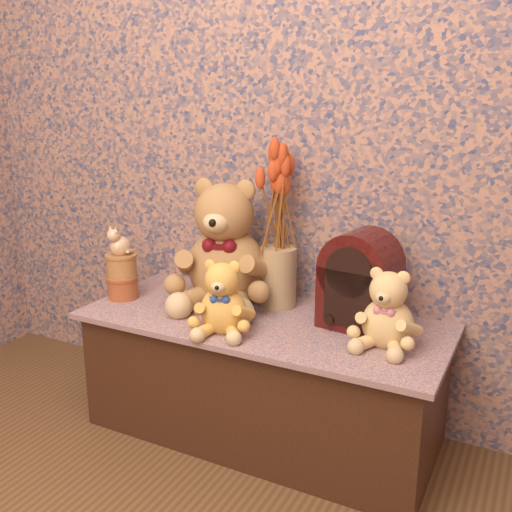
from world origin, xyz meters
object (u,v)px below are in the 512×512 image
at_px(teddy_medium, 223,293).
at_px(teddy_small, 389,304).
at_px(cathedral_radio, 360,279).
at_px(biscuit_tin_lower, 123,287).
at_px(cat_figurine, 120,240).
at_px(ceramic_vase, 278,277).
at_px(teddy_large, 226,236).

height_order(teddy_medium, teddy_small, teddy_small).
relative_size(cathedral_radio, biscuit_tin_lower, 2.89).
height_order(teddy_medium, cat_figurine, cat_figurine).
relative_size(teddy_small, ceramic_vase, 1.20).
distance_m(teddy_medium, cathedral_radio, 0.46).
distance_m(cathedral_radio, ceramic_vase, 0.34).
bearing_deg(cat_figurine, teddy_large, 35.37).
bearing_deg(cathedral_radio, ceramic_vase, 178.19).
distance_m(teddy_small, ceramic_vase, 0.48).
xyz_separation_m(teddy_medium, teddy_small, (0.51, 0.13, 0.00)).
xyz_separation_m(teddy_small, cat_figurine, (-1.02, -0.04, 0.10)).
xyz_separation_m(teddy_small, ceramic_vase, (-0.45, 0.16, -0.02)).
relative_size(teddy_large, biscuit_tin_lower, 4.33).
bearing_deg(cathedral_radio, teddy_medium, -140.56).
relative_size(teddy_small, biscuit_tin_lower, 2.31).
height_order(teddy_small, cat_figurine, cat_figurine).
relative_size(teddy_medium, cathedral_radio, 0.78).
bearing_deg(teddy_medium, cathedral_radio, 14.96).
distance_m(cathedral_radio, biscuit_tin_lower, 0.92).
xyz_separation_m(teddy_large, ceramic_vase, (0.20, 0.04, -0.14)).
bearing_deg(teddy_small, cathedral_radio, 143.43).
distance_m(teddy_large, teddy_medium, 0.31).
relative_size(ceramic_vase, cat_figurine, 1.90).
distance_m(teddy_large, cathedral_radio, 0.53).
bearing_deg(cat_figurine, ceramic_vase, 31.08).
distance_m(ceramic_vase, biscuit_tin_lower, 0.61).
bearing_deg(cat_figurine, cathedral_radio, 20.82).
relative_size(teddy_medium, cat_figurine, 2.24).
relative_size(teddy_medium, ceramic_vase, 1.18).
bearing_deg(cathedral_radio, cat_figurine, -163.01).
distance_m(teddy_large, ceramic_vase, 0.24).
bearing_deg(cat_figurine, teddy_medium, 1.04).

